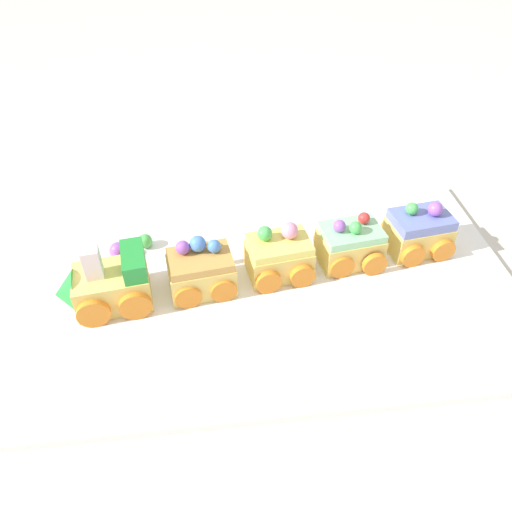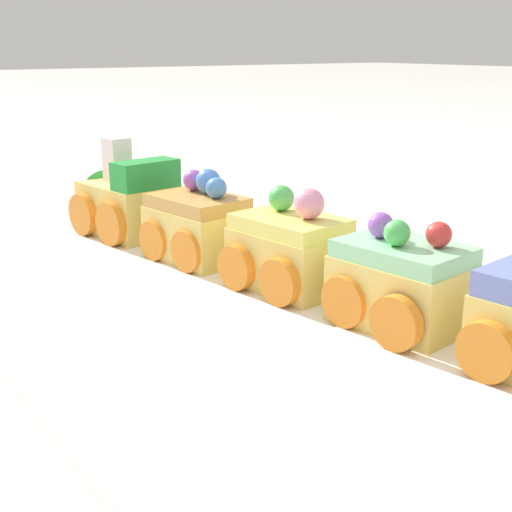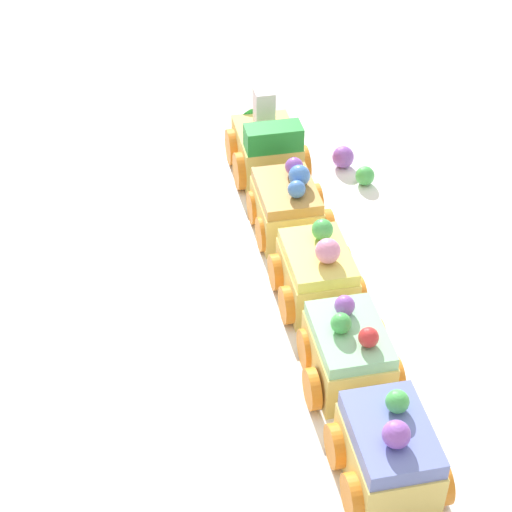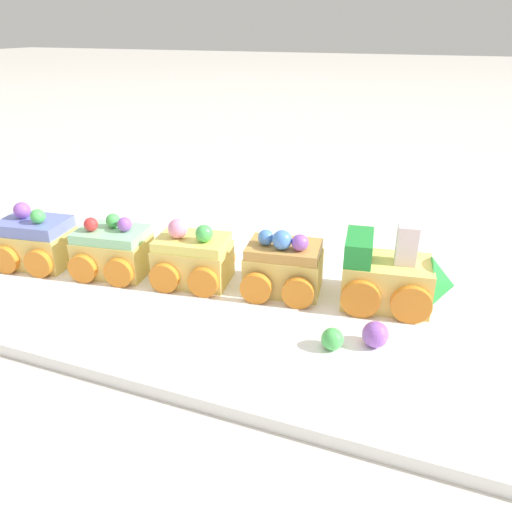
# 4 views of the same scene
# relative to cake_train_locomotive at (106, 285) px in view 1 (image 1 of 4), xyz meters

# --- Properties ---
(ground_plane) EXTENTS (10.00, 10.00, 0.00)m
(ground_plane) POSITION_rel_cake_train_locomotive_xyz_m (-0.19, -0.01, -0.04)
(ground_plane) COLOR beige
(display_board) EXTENTS (0.63, 0.38, 0.01)m
(display_board) POSITION_rel_cake_train_locomotive_xyz_m (-0.19, -0.01, -0.03)
(display_board) COLOR white
(display_board) RESTS_ON ground_plane
(cake_train_locomotive) EXTENTS (0.12, 0.09, 0.09)m
(cake_train_locomotive) POSITION_rel_cake_train_locomotive_xyz_m (0.00, 0.00, 0.00)
(cake_train_locomotive) COLOR #EACC66
(cake_train_locomotive) RESTS_ON display_board
(cake_car_caramel) EXTENTS (0.09, 0.08, 0.07)m
(cake_car_caramel) POSITION_rel_cake_train_locomotive_xyz_m (-0.11, -0.02, -0.00)
(cake_car_caramel) COLOR #EACC66
(cake_car_caramel) RESTS_ON display_board
(cake_car_lemon) EXTENTS (0.09, 0.08, 0.07)m
(cake_car_lemon) POSITION_rel_cake_train_locomotive_xyz_m (-0.21, -0.03, -0.00)
(cake_car_lemon) COLOR #EACC66
(cake_car_lemon) RESTS_ON display_board
(cake_car_mint) EXTENTS (0.09, 0.08, 0.07)m
(cake_car_mint) POSITION_rel_cake_train_locomotive_xyz_m (-0.31, -0.04, -0.00)
(cake_car_mint) COLOR #EACC66
(cake_car_mint) RESTS_ON display_board
(cake_car_blueberry) EXTENTS (0.09, 0.08, 0.07)m
(cake_car_blueberry) POSITION_rel_cake_train_locomotive_xyz_m (-0.41, -0.06, -0.00)
(cake_car_blueberry) COLOR #EACC66
(cake_car_blueberry) RESTS_ON display_board
(gumball_purple) EXTENTS (0.02, 0.02, 0.02)m
(gumball_purple) POSITION_rel_cake_train_locomotive_xyz_m (-0.00, -0.08, -0.02)
(gumball_purple) COLOR #9956C6
(gumball_purple) RESTS_ON display_board
(gumball_green) EXTENTS (0.02, 0.02, 0.02)m
(gumball_green) POSITION_rel_cake_train_locomotive_xyz_m (-0.04, -0.10, -0.02)
(gumball_green) COLOR #4CBC56
(gumball_green) RESTS_ON display_board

